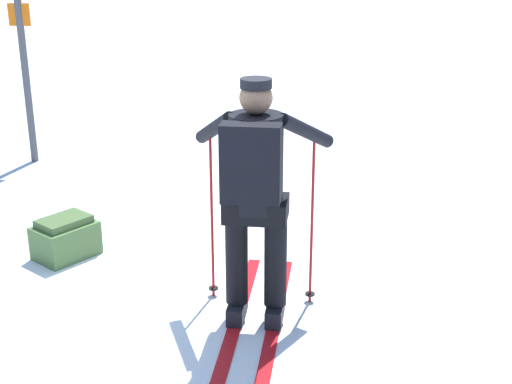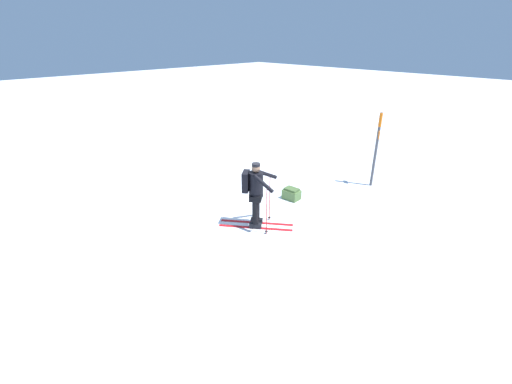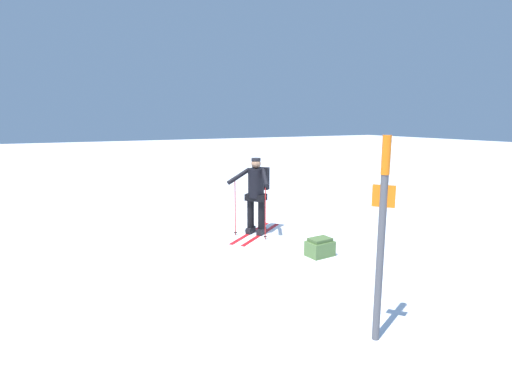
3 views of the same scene
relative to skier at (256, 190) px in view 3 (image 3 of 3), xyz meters
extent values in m
plane|color=white|center=(0.68, 0.35, -0.96)|extent=(80.00, 80.00, 0.00)
cube|color=red|center=(0.12, 0.06, -0.95)|extent=(1.19, 1.52, 0.01)
cube|color=black|center=(0.12, 0.06, -0.89)|extent=(0.27, 0.31, 0.12)
cylinder|color=black|center=(0.12, 0.06, -0.48)|extent=(0.15, 0.15, 0.68)
cube|color=red|center=(-0.09, -0.10, -0.95)|extent=(1.19, 1.52, 0.01)
cube|color=black|center=(-0.09, -0.10, -0.89)|extent=(0.27, 0.31, 0.12)
cylinder|color=black|center=(-0.09, -0.10, -0.48)|extent=(0.15, 0.15, 0.68)
cube|color=black|center=(0.01, -0.02, -0.14)|extent=(0.50, 0.48, 0.14)
cylinder|color=black|center=(0.01, -0.02, 0.17)|extent=(0.34, 0.34, 0.62)
sphere|color=#8C664C|center=(0.01, -0.02, 0.58)|extent=(0.21, 0.21, 0.21)
cylinder|color=black|center=(0.01, -0.02, 0.67)|extent=(0.20, 0.20, 0.06)
cube|color=black|center=(-0.14, 0.18, 0.24)|extent=(0.37, 0.33, 0.48)
cylinder|color=red|center=(0.47, -0.04, -0.34)|extent=(0.02, 0.02, 1.23)
cylinder|color=black|center=(0.47, -0.04, -0.90)|extent=(0.07, 0.07, 0.01)
cylinder|color=black|center=(0.38, -0.01, 0.32)|extent=(0.55, 0.28, 0.33)
cylinder|color=red|center=(-0.08, -0.47, -0.34)|extent=(0.02, 0.02, 1.23)
cylinder|color=black|center=(-0.08, -0.47, -0.90)|extent=(0.07, 0.07, 0.01)
cylinder|color=black|center=(-0.09, -0.37, 0.32)|extent=(0.14, 0.56, 0.33)
cube|color=#4C6B38|center=(1.83, 0.34, -0.82)|extent=(0.38, 0.50, 0.28)
cube|color=#415B2F|center=(1.83, 0.34, -0.65)|extent=(0.30, 0.42, 0.06)
cylinder|color=#4C4C51|center=(4.39, -0.79, 0.20)|extent=(0.08, 0.08, 2.31)
cylinder|color=orange|center=(4.39, -0.79, 1.14)|extent=(0.09, 0.09, 0.42)
cube|color=orange|center=(4.39, -0.79, 0.70)|extent=(0.20, 0.17, 0.24)
camera|label=1|loc=(-3.00, 3.02, 1.51)|focal=50.00mm
camera|label=2|loc=(-5.24, -5.33, 3.40)|focal=24.00mm
camera|label=3|loc=(7.45, -3.94, 1.52)|focal=28.00mm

